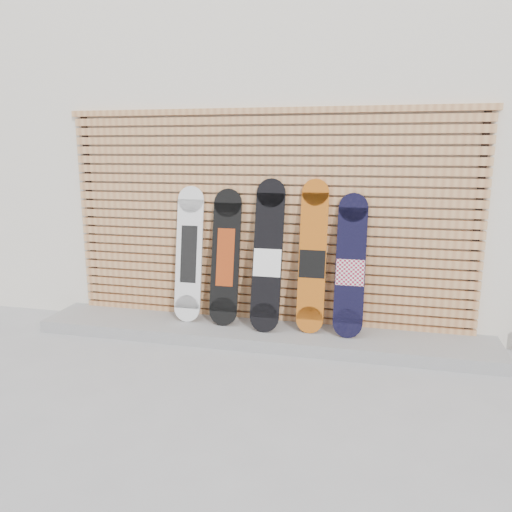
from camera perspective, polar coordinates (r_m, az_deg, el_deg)
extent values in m
plane|color=#969699|center=(4.52, 0.33, -12.74)|extent=(80.00, 80.00, 0.00)
cube|color=silver|center=(7.50, 10.38, 11.25)|extent=(12.00, 5.00, 3.60)
cube|color=gray|center=(5.13, 0.42, -8.84)|extent=(4.60, 0.70, 0.12)
cube|color=#BB7E4D|center=(5.37, 1.12, -6.98)|extent=(4.20, 0.05, 0.08)
cube|color=#BB7E4D|center=(5.34, 1.13, -6.00)|extent=(4.20, 0.05, 0.08)
cube|color=#BB7E4D|center=(5.31, 1.13, -5.01)|extent=(4.20, 0.05, 0.07)
cube|color=#BB7E4D|center=(5.28, 1.14, -4.00)|extent=(4.20, 0.05, 0.07)
cube|color=#BB7E4D|center=(5.26, 1.14, -2.99)|extent=(4.20, 0.05, 0.07)
cube|color=#BB7E4D|center=(5.23, 1.15, -1.96)|extent=(4.20, 0.05, 0.07)
cube|color=#BB7E4D|center=(5.21, 1.15, -0.93)|extent=(4.20, 0.05, 0.07)
cube|color=#BB7E4D|center=(5.19, 1.15, 0.11)|extent=(4.20, 0.05, 0.07)
cube|color=#BB7E4D|center=(5.17, 1.16, 1.16)|extent=(4.20, 0.05, 0.07)
cube|color=#BB7E4D|center=(5.15, 1.16, 2.22)|extent=(4.20, 0.05, 0.08)
cube|color=#BB7E4D|center=(5.14, 1.17, 3.29)|extent=(4.20, 0.05, 0.08)
cube|color=#BB7E4D|center=(5.12, 1.17, 4.36)|extent=(4.20, 0.05, 0.08)
cube|color=#BB7E4D|center=(5.11, 1.18, 5.44)|extent=(4.20, 0.05, 0.08)
cube|color=#BB7E4D|center=(5.10, 1.18, 6.52)|extent=(4.20, 0.05, 0.08)
cube|color=#BB7E4D|center=(5.09, 1.19, 7.61)|extent=(4.20, 0.05, 0.08)
cube|color=#BB7E4D|center=(5.08, 1.19, 8.70)|extent=(4.20, 0.05, 0.08)
cube|color=#BB7E4D|center=(5.08, 1.20, 9.79)|extent=(4.20, 0.05, 0.08)
cube|color=#BB7E4D|center=(5.07, 1.20, 10.88)|extent=(4.20, 0.05, 0.08)
cube|color=#BB7E4D|center=(5.07, 1.21, 11.98)|extent=(4.20, 0.05, 0.08)
cube|color=#BB7E4D|center=(5.07, 1.21, 13.07)|extent=(4.20, 0.05, 0.08)
cube|color=#BB7E4D|center=(5.07, 1.22, 14.17)|extent=(4.20, 0.05, 0.08)
cube|color=#BB7E4D|center=(5.08, 1.22, 15.26)|extent=(4.20, 0.05, 0.08)
cube|color=black|center=(5.92, -18.30, 3.96)|extent=(0.06, 0.04, 2.23)
cube|color=black|center=(5.13, 23.87, 2.33)|extent=(0.06, 0.04, 2.23)
cube|color=#BB7E4D|center=(5.08, 1.23, 16.27)|extent=(4.26, 0.07, 0.06)
cube|color=silver|center=(5.26, -7.66, 0.21)|extent=(0.28, 0.22, 1.13)
cylinder|color=silver|center=(5.31, -7.88, -5.94)|extent=(0.28, 0.07, 0.28)
cylinder|color=silver|center=(5.27, -7.44, 6.41)|extent=(0.28, 0.07, 0.28)
cube|color=black|center=(5.26, -7.66, 0.21)|extent=(0.18, 0.13, 0.59)
cube|color=black|center=(5.12, -3.49, -0.15)|extent=(0.29, 0.25, 1.10)
cylinder|color=black|center=(5.16, -3.78, -6.34)|extent=(0.29, 0.08, 0.29)
cylinder|color=black|center=(5.13, -3.21, 6.07)|extent=(0.29, 0.08, 0.29)
cube|color=maroon|center=(5.12, -3.49, -0.15)|extent=(0.18, 0.14, 0.59)
cube|color=black|center=(4.96, 1.35, 0.10)|extent=(0.29, 0.32, 1.21)
cylinder|color=black|center=(4.98, 0.96, -7.04)|extent=(0.29, 0.09, 0.29)
cylinder|color=black|center=(5.01, 1.75, 7.21)|extent=(0.29, 0.09, 0.29)
cube|color=white|center=(4.95, 1.30, -0.78)|extent=(0.28, 0.09, 0.27)
cube|color=#AD5312|center=(4.92, 6.48, -0.04)|extent=(0.27, 0.26, 1.23)
cylinder|color=#AD5312|center=(4.98, 6.14, -7.25)|extent=(0.27, 0.07, 0.27)
cylinder|color=#AD5312|center=(4.95, 6.82, 7.22)|extent=(0.27, 0.07, 0.27)
cube|color=black|center=(4.93, 6.44, -0.92)|extent=(0.25, 0.08, 0.27)
cube|color=black|center=(4.89, 10.75, -1.05)|extent=(0.28, 0.28, 1.09)
cylinder|color=black|center=(4.92, 10.41, -7.57)|extent=(0.28, 0.09, 0.28)
cylinder|color=black|center=(4.92, 11.08, 5.46)|extent=(0.28, 0.09, 0.28)
cube|color=silver|center=(4.89, 10.71, -1.87)|extent=(0.27, 0.08, 0.25)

